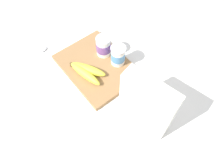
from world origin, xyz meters
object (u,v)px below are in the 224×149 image
at_px(cereal_box, 147,104).
at_px(yogurt_cup_front, 103,46).
at_px(spoon, 48,46).
at_px(banana_bunch, 86,71).
at_px(yogurt_cup_back, 118,55).
at_px(cutting_board, 97,66).

bearing_deg(cereal_box, yogurt_cup_front, 155.41).
bearing_deg(yogurt_cup_front, spoon, -140.17).
height_order(yogurt_cup_front, banana_bunch, yogurt_cup_front).
relative_size(yogurt_cup_front, spoon, 0.72).
relative_size(yogurt_cup_back, spoon, 0.72).
height_order(yogurt_cup_back, banana_bunch, yogurt_cup_back).
height_order(banana_bunch, spoon, banana_bunch).
xyz_separation_m(cereal_box, spoon, (-0.56, -0.10, -0.12)).
distance_m(cereal_box, spoon, 0.58).
bearing_deg(banana_bunch, spoon, -169.14).
distance_m(yogurt_cup_back, banana_bunch, 0.15).
relative_size(yogurt_cup_front, banana_bunch, 0.54).
relative_size(cutting_board, yogurt_cup_back, 3.54).
relative_size(cutting_board, banana_bunch, 1.93).
xyz_separation_m(yogurt_cup_back, spoon, (-0.29, -0.19, -0.06)).
bearing_deg(yogurt_cup_back, cutting_board, -119.16).
distance_m(cereal_box, yogurt_cup_back, 0.28).
bearing_deg(spoon, yogurt_cup_back, 33.44).
bearing_deg(spoon, yogurt_cup_front, 39.83).
bearing_deg(cereal_box, spoon, 177.93).
relative_size(cutting_board, cereal_box, 1.34).
bearing_deg(cutting_board, spoon, -155.89).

